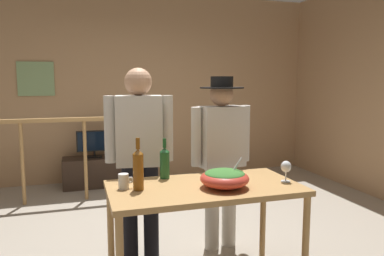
{
  "coord_description": "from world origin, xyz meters",
  "views": [
    {
      "loc": [
        -0.7,
        -3.28,
        1.54
      ],
      "look_at": [
        0.17,
        -0.47,
        1.17
      ],
      "focal_mm": 35.22,
      "sensor_mm": 36.0,
      "label": 1
    }
  ],
  "objects_px": {
    "salad_bowl": "(225,178)",
    "wine_bottle_amber": "(138,169)",
    "tv_console": "(95,172)",
    "serving_table": "(204,196)",
    "wine_glass": "(286,167)",
    "flat_screen_tv": "(94,142)",
    "person_standing_left": "(139,148)",
    "person_standing_right": "(221,148)",
    "stair_railing": "(67,146)",
    "framed_picture": "(36,79)",
    "wine_bottle_green": "(165,162)",
    "mug_white": "(124,181)"
  },
  "relations": [
    {
      "from": "salad_bowl",
      "to": "wine_bottle_amber",
      "type": "xyz_separation_m",
      "value": [
        -0.59,
        0.12,
        0.08
      ]
    },
    {
      "from": "tv_console",
      "to": "salad_bowl",
      "type": "xyz_separation_m",
      "value": [
        0.75,
        -3.13,
        0.65
      ]
    },
    {
      "from": "tv_console",
      "to": "serving_table",
      "type": "relative_size",
      "value": 0.65
    },
    {
      "from": "wine_glass",
      "to": "flat_screen_tv",
      "type": "bearing_deg",
      "value": 112.01
    },
    {
      "from": "tv_console",
      "to": "person_standing_left",
      "type": "distance_m",
      "value": 2.56
    },
    {
      "from": "person_standing_left",
      "to": "person_standing_right",
      "type": "relative_size",
      "value": 1.04
    },
    {
      "from": "wine_glass",
      "to": "serving_table",
      "type": "bearing_deg",
      "value": 172.04
    },
    {
      "from": "stair_railing",
      "to": "framed_picture",
      "type": "bearing_deg",
      "value": 114.38
    },
    {
      "from": "wine_bottle_green",
      "to": "person_standing_left",
      "type": "height_order",
      "value": "person_standing_left"
    },
    {
      "from": "flat_screen_tv",
      "to": "mug_white",
      "type": "bearing_deg",
      "value": -88.65
    },
    {
      "from": "salad_bowl",
      "to": "wine_glass",
      "type": "distance_m",
      "value": 0.5
    },
    {
      "from": "mug_white",
      "to": "framed_picture",
      "type": "bearing_deg",
      "value": 104.4
    },
    {
      "from": "tv_console",
      "to": "mug_white",
      "type": "height_order",
      "value": "mug_white"
    },
    {
      "from": "framed_picture",
      "to": "salad_bowl",
      "type": "bearing_deg",
      "value": -66.09
    },
    {
      "from": "tv_console",
      "to": "person_standing_right",
      "type": "height_order",
      "value": "person_standing_right"
    },
    {
      "from": "tv_console",
      "to": "salad_bowl",
      "type": "bearing_deg",
      "value": -76.47
    },
    {
      "from": "mug_white",
      "to": "person_standing_right",
      "type": "bearing_deg",
      "value": 29.28
    },
    {
      "from": "salad_bowl",
      "to": "person_standing_right",
      "type": "distance_m",
      "value": 0.75
    },
    {
      "from": "tv_console",
      "to": "person_standing_left",
      "type": "bearing_deg",
      "value": -83.74
    },
    {
      "from": "stair_railing",
      "to": "person_standing_left",
      "type": "height_order",
      "value": "person_standing_left"
    },
    {
      "from": "wine_bottle_amber",
      "to": "person_standing_left",
      "type": "bearing_deg",
      "value": 79.92
    },
    {
      "from": "framed_picture",
      "to": "wine_bottle_amber",
      "type": "xyz_separation_m",
      "value": [
        0.93,
        -3.3,
        -0.62
      ]
    },
    {
      "from": "framed_picture",
      "to": "flat_screen_tv",
      "type": "xyz_separation_m",
      "value": [
        0.76,
        -0.32,
        -0.9
      ]
    },
    {
      "from": "wine_bottle_green",
      "to": "person_standing_right",
      "type": "height_order",
      "value": "person_standing_right"
    },
    {
      "from": "wine_glass",
      "to": "stair_railing",
      "type": "bearing_deg",
      "value": 122.52
    },
    {
      "from": "wine_bottle_green",
      "to": "person_standing_right",
      "type": "xyz_separation_m",
      "value": [
        0.6,
        0.33,
        0.02
      ]
    },
    {
      "from": "wine_glass",
      "to": "person_standing_left",
      "type": "xyz_separation_m",
      "value": [
        -0.98,
        0.7,
        0.08
      ]
    },
    {
      "from": "tv_console",
      "to": "salad_bowl",
      "type": "relative_size",
      "value": 2.58
    },
    {
      "from": "serving_table",
      "to": "salad_bowl",
      "type": "bearing_deg",
      "value": -38.67
    },
    {
      "from": "person_standing_right",
      "to": "framed_picture",
      "type": "bearing_deg",
      "value": -65.56
    },
    {
      "from": "wine_bottle_green",
      "to": "wine_glass",
      "type": "bearing_deg",
      "value": -23.58
    },
    {
      "from": "wine_bottle_amber",
      "to": "mug_white",
      "type": "relative_size",
      "value": 3.37
    },
    {
      "from": "tv_console",
      "to": "person_standing_left",
      "type": "xyz_separation_m",
      "value": [
        0.27,
        -2.43,
        0.76
      ]
    },
    {
      "from": "framed_picture",
      "to": "salad_bowl",
      "type": "distance_m",
      "value": 3.81
    },
    {
      "from": "salad_bowl",
      "to": "person_standing_left",
      "type": "xyz_separation_m",
      "value": [
        -0.49,
        0.71,
        0.11
      ]
    },
    {
      "from": "person_standing_right",
      "to": "stair_railing",
      "type": "bearing_deg",
      "value": -61.86
    },
    {
      "from": "flat_screen_tv",
      "to": "person_standing_right",
      "type": "relative_size",
      "value": 0.31
    },
    {
      "from": "wine_bottle_green",
      "to": "framed_picture",
      "type": "bearing_deg",
      "value": 111.02
    },
    {
      "from": "salad_bowl",
      "to": "person_standing_left",
      "type": "height_order",
      "value": "person_standing_left"
    },
    {
      "from": "wine_bottle_green",
      "to": "person_standing_left",
      "type": "bearing_deg",
      "value": 113.19
    },
    {
      "from": "tv_console",
      "to": "flat_screen_tv",
      "type": "relative_size",
      "value": 1.83
    },
    {
      "from": "stair_railing",
      "to": "person_standing_right",
      "type": "height_order",
      "value": "person_standing_right"
    },
    {
      "from": "framed_picture",
      "to": "stair_railing",
      "type": "height_order",
      "value": "framed_picture"
    },
    {
      "from": "tv_console",
      "to": "person_standing_right",
      "type": "relative_size",
      "value": 0.57
    },
    {
      "from": "framed_picture",
      "to": "person_standing_right",
      "type": "distance_m",
      "value": 3.3
    },
    {
      "from": "flat_screen_tv",
      "to": "person_standing_right",
      "type": "bearing_deg",
      "value": -67.21
    },
    {
      "from": "framed_picture",
      "to": "person_standing_left",
      "type": "distance_m",
      "value": 2.96
    },
    {
      "from": "mug_white",
      "to": "person_standing_left",
      "type": "height_order",
      "value": "person_standing_left"
    },
    {
      "from": "flat_screen_tv",
      "to": "serving_table",
      "type": "relative_size",
      "value": 0.36
    },
    {
      "from": "wine_bottle_green",
      "to": "tv_console",
      "type": "bearing_deg",
      "value": 98.41
    }
  ]
}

